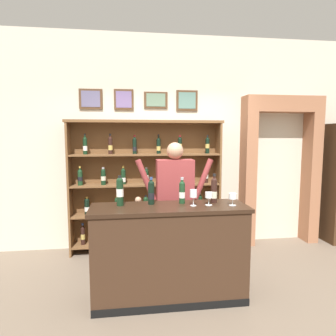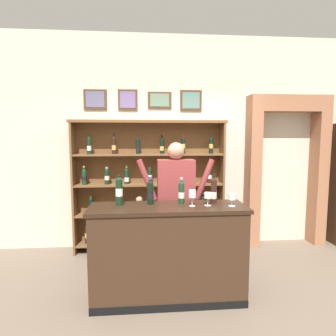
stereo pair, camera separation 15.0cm
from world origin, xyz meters
name	(u,v)px [view 1 (the left image)]	position (x,y,z in m)	size (l,w,h in m)	color
ground_plane	(187,298)	(0.00, 0.00, -0.01)	(14.00, 14.00, 0.02)	#6B5B4C
back_wall	(167,142)	(0.00, 1.70, 1.66)	(12.00, 0.19, 3.32)	beige
wine_shelf	(146,183)	(-0.36, 1.43, 1.05)	(2.32, 0.31, 2.00)	brown
archway_doorway	(277,163)	(1.84, 1.57, 1.32)	(1.28, 0.45, 2.39)	#9E6647
tasting_counter	(169,253)	(-0.19, 0.00, 0.51)	(1.66, 0.53, 1.03)	#382316
shopkeeper	(175,194)	(-0.05, 0.56, 1.05)	(0.99, 0.22, 1.69)	#2D3347
tasting_bottle_riserva	(120,191)	(-0.71, 0.09, 1.19)	(0.08, 0.08, 0.32)	black
tasting_bottle_rosso	(151,192)	(-0.38, 0.11, 1.16)	(0.07, 0.07, 0.30)	black
tasting_bottle_brunello	(182,192)	(-0.04, 0.11, 1.16)	(0.07, 0.07, 0.29)	#19381E
tasting_bottle_prosecco	(214,190)	(0.32, 0.09, 1.17)	(0.07, 0.07, 0.32)	black
wine_glass_right	(233,197)	(0.48, -0.06, 1.12)	(0.08, 0.08, 0.13)	silver
wine_glass_left	(193,194)	(0.06, -0.02, 1.15)	(0.07, 0.07, 0.17)	silver
wine_glass_center	(209,196)	(0.23, -0.02, 1.13)	(0.08, 0.08, 0.14)	silver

